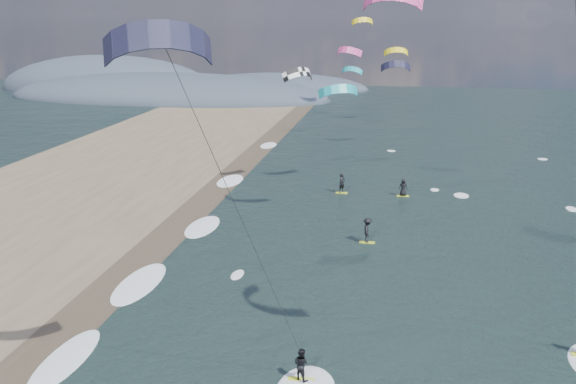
# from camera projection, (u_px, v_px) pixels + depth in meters

# --- Properties ---
(wet_sand_strip) EXTENTS (3.00, 240.00, 0.00)m
(wet_sand_strip) POSITION_uv_depth(u_px,v_px,m) (79.00, 319.00, 34.20)
(wet_sand_strip) COLOR #382D23
(wet_sand_strip) RESTS_ON ground
(coastal_hills) EXTENTS (80.00, 41.00, 15.00)m
(coastal_hills) POSITION_uv_depth(u_px,v_px,m) (158.00, 93.00, 132.52)
(coastal_hills) COLOR #3D4756
(coastal_hills) RESTS_ON ground
(kitesurfer_near_b) EXTENTS (6.91, 8.67, 15.98)m
(kitesurfer_near_b) POSITION_uv_depth(u_px,v_px,m) (220.00, 180.00, 22.14)
(kitesurfer_near_b) COLOR #D3E528
(kitesurfer_near_b) RESTS_ON ground
(far_kitesurfers) EXTENTS (6.60, 13.91, 1.84)m
(far_kitesurfers) POSITION_uv_depth(u_px,v_px,m) (371.00, 208.00, 50.76)
(far_kitesurfers) COLOR #D3E528
(far_kitesurfers) RESTS_ON ground
(bg_kite_field) EXTENTS (11.36, 65.62, 10.71)m
(bg_kite_field) POSITION_uv_depth(u_px,v_px,m) (364.00, 50.00, 74.46)
(bg_kite_field) COLOR teal
(bg_kite_field) RESTS_ON ground
(shoreline_surf) EXTENTS (2.40, 79.40, 0.11)m
(shoreline_surf) POSITION_uv_depth(u_px,v_px,m) (135.00, 285.00, 38.52)
(shoreline_surf) COLOR white
(shoreline_surf) RESTS_ON ground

